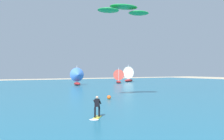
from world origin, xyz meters
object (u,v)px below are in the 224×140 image
object	(u,v)px
sailboat_center_horizon	(78,76)
sailboat_near_shore	(118,76)
sailboat_heeled_over	(130,74)
kite	(124,10)
kitesurfer	(97,110)
marker_buoy	(109,97)

from	to	relation	value
sailboat_center_horizon	sailboat_near_shore	bearing A→B (deg)	17.31
sailboat_near_shore	sailboat_heeled_over	distance (m)	9.47
kite	sailboat_center_horizon	distance (m)	31.73
sailboat_near_shore	sailboat_center_horizon	world-z (taller)	sailboat_center_horizon
kitesurfer	kite	bearing A→B (deg)	47.85
kitesurfer	sailboat_near_shore	bearing A→B (deg)	56.79
sailboat_heeled_over	marker_buoy	distance (m)	49.00
kitesurfer	marker_buoy	distance (m)	12.20
sailboat_heeled_over	marker_buoy	size ratio (longest dim) A/B	10.64
kitesurfer	marker_buoy	size ratio (longest dim) A/B	3.59
kite	sailboat_near_shore	xyz separation A→B (m)	(20.12, 34.33, -9.29)
sailboat_near_shore	marker_buoy	bearing A→B (deg)	-123.05
kitesurfer	sailboat_heeled_over	size ratio (longest dim) A/B	0.34
kite	sailboat_near_shore	bearing A→B (deg)	59.62
kitesurfer	sailboat_near_shore	distance (m)	52.24
sailboat_near_shore	sailboat_center_horizon	xyz separation A→B (m)	(-14.37, -4.48, 0.20)
kite	sailboat_center_horizon	size ratio (longest dim) A/B	1.47
sailboat_center_horizon	sailboat_heeled_over	bearing A→B (deg)	24.28
sailboat_heeled_over	sailboat_center_horizon	xyz separation A→B (m)	(-22.07, -9.95, -0.29)
kitesurfer	sailboat_heeled_over	xyz separation A→B (m)	(36.30, 49.17, 1.93)
sailboat_near_shore	marker_buoy	world-z (taller)	sailboat_near_shore
sailboat_center_horizon	marker_buoy	bearing A→B (deg)	-104.41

